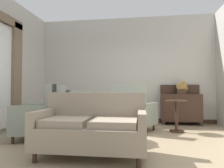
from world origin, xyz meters
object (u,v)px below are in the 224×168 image
side_table (176,113)px  gramophone (183,85)px  sideboard (181,107)px  coffee_table (109,119)px  settee (92,128)px  armchair_beside_settee (132,112)px  armchair_near_sideboard (73,113)px  porcelain_vase (112,107)px  armchair_far_left (44,117)px

side_table → gramophone: (0.34, 1.00, 0.66)m
side_table → sideboard: size_ratio=0.65×
sideboard → coffee_table: bearing=-128.7°
settee → side_table: (1.52, 1.99, 0.04)m
settee → gramophone: 3.59m
armchair_beside_settee → side_table: size_ratio=1.55×
side_table → gramophone: size_ratio=1.45×
armchair_near_sideboard → side_table: bearing=123.7°
armchair_beside_settee → porcelain_vase: bearing=104.9°
armchair_near_sideboard → sideboard: size_ratio=0.92×
gramophone → armchair_far_left: bearing=-145.0°
settee → side_table: bearing=52.2°
settee → sideboard: sideboard is taller
coffee_table → armchair_far_left: bearing=-176.1°
porcelain_vase → settee: bearing=-100.1°
coffee_table → porcelain_vase: (0.05, -0.05, 0.24)m
side_table → sideboard: sideboard is taller
settee → gramophone: bearing=57.7°
armchair_far_left → sideboard: 3.72m
armchair_beside_settee → gramophone: gramophone is taller
armchair_near_sideboard → armchair_far_left: bearing=11.0°
armchair_beside_settee → side_table: armchair_beside_settee is taller
settee → armchair_beside_settee: (0.50, 1.98, 0.05)m
porcelain_vase → armchair_near_sideboard: 1.39m
armchair_far_left → porcelain_vase: bearing=78.9°
gramophone → sideboard: bearing=118.0°
porcelain_vase → sideboard: bearing=52.9°
armchair_near_sideboard → sideboard: sideboard is taller
settee → side_table: settee is taller
settee → sideboard: bearing=59.1°
porcelain_vase → armchair_beside_settee: size_ratio=0.33×
armchair_near_sideboard → sideboard: bearing=144.3°
coffee_table → armchair_near_sideboard: (-1.01, 0.82, 0.02)m
armchair_far_left → sideboard: size_ratio=0.95×
coffee_table → armchair_near_sideboard: bearing=141.0°
porcelain_vase → armchair_beside_settee: armchair_beside_settee is taller
coffee_table → porcelain_vase: 0.25m
coffee_table → armchair_near_sideboard: size_ratio=0.85×
porcelain_vase → armchair_far_left: armchair_far_left is taller
armchair_beside_settee → armchair_far_left: 2.02m
coffee_table → armchair_beside_settee: (0.39, 1.02, 0.04)m
side_table → gramophone: 1.25m
porcelain_vase → gramophone: gramophone is taller
armchair_far_left → coffee_table: bearing=81.3°
settee → armchair_near_sideboard: size_ratio=1.52×
sideboard → gramophone: 0.61m
armchair_near_sideboard → side_table: armchair_near_sideboard is taller
armchair_near_sideboard → gramophone: (2.76, 1.22, 0.67)m
porcelain_vase → side_table: size_ratio=0.51×
armchair_far_left → sideboard: bearing=113.9°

